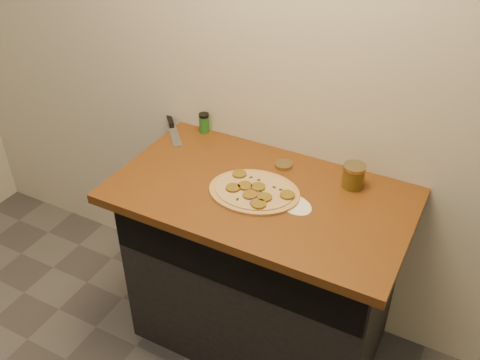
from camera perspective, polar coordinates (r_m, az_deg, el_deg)
The scene contains 8 objects.
cabinet at distance 2.47m, azimuth 2.34°, elevation -9.62°, with size 1.10×0.60×0.86m, color black.
countertop at distance 2.16m, azimuth 2.27°, elevation -1.56°, with size 1.20×0.70×0.04m, color brown.
pizza at distance 2.12m, azimuth 1.52°, elevation -1.20°, with size 0.41×0.41×0.02m.
chefs_knife at distance 2.59m, azimuth -7.25°, elevation 5.65°, with size 0.23×0.25×0.02m.
mason_jar_lid at distance 2.29m, azimuth 4.67°, elevation 1.61°, with size 0.08×0.08×0.02m, color #9E8E5B.
salsa_jar at distance 2.19m, azimuth 12.01°, elevation 0.44°, with size 0.09×0.09×0.10m.
spice_shaker at distance 2.52m, azimuth -3.85°, elevation 6.10°, with size 0.05×0.05×0.10m.
flour_spill at distance 2.08m, azimuth 5.78°, elevation -2.59°, with size 0.16×0.16×0.00m, color silver.
Camera 1 is at (0.73, -0.15, 2.16)m, focal length 40.00 mm.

